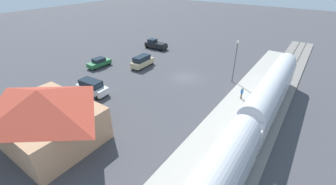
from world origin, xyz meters
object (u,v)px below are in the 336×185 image
Objects in this scene: pickup_black at (156,44)px; suv_tan at (142,61)px; light_pole_near_platform at (236,56)px; suv_white at (92,87)px; sedan_green at (99,62)px; pedestrian_on_platform at (242,92)px; station_building at (45,115)px; passenger_train at (246,132)px.

pickup_black is 1.09× the size of suv_tan.
suv_tan is 17.21m from light_pole_near_platform.
light_pole_near_platform reaches higher than suv_white.
pickup_black is 1.18× the size of sedan_green.
pedestrian_on_platform is 6.79m from light_pole_near_platform.
station_building is 2.32× the size of suv_white.
passenger_train is 31.05m from sedan_green.
pedestrian_on_platform reaches higher than sedan_green.
sedan_green is at bearing 19.45° from light_pole_near_platform.
suv_tan is 0.72× the size of light_pole_near_platform.
suv_white is at bearing 0.88° from passenger_train.
suv_tan is at bearing -86.07° from suv_white.
light_pole_near_platform is at bearing -160.55° from sedan_green.
passenger_train is 22.91× the size of pedestrian_on_platform.
sedan_green is at bearing -13.70° from passenger_train.
passenger_train reaches higher than pedestrian_on_platform.
sedan_green is at bearing -45.15° from suv_white.
suv_white is at bearing 29.84° from pedestrian_on_platform.
station_building is 24.65m from pedestrian_on_platform.
passenger_train is 3.37× the size of station_building.
pedestrian_on_platform is 19.75m from suv_tan.
station_building is at bearing 65.89° from light_pole_near_platform.
passenger_train is 11.19m from pedestrian_on_platform.
sedan_green is 24.97m from light_pole_near_platform.
station_building is 10.34m from suv_white.
pickup_black is at bearing -38.58° from passenger_train.
suv_white is at bearing 104.00° from pickup_black.
station_building is 1.68× the size of light_pole_near_platform.
station_building is 2.33× the size of suv_tan.
pedestrian_on_platform is (3.62, -10.47, -1.58)m from passenger_train.
pickup_black is 1.08× the size of suv_white.
suv_tan is (5.31, -21.46, -2.00)m from station_building.
sedan_green is at bearing 82.64° from pickup_black.
passenger_train is 17.06m from light_pole_near_platform.
pickup_black is at bearing -72.36° from station_building.
sedan_green is 0.92× the size of suv_tan.
passenger_train is 36.06m from pickup_black.
sedan_green is 0.66× the size of light_pole_near_platform.
pedestrian_on_platform is 26.68m from sedan_green.
light_pole_near_platform is (-15.66, -15.92, 3.28)m from suv_white.
station_building is at bearing 107.64° from pickup_black.
passenger_train reaches higher than pickup_black.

